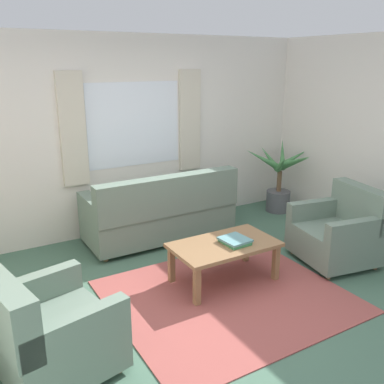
{
  "coord_description": "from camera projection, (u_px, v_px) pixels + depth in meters",
  "views": [
    {
      "loc": [
        -2.21,
        -3.06,
        2.25
      ],
      "look_at": [
        0.0,
        0.7,
        0.91
      ],
      "focal_mm": 39.8,
      "sensor_mm": 36.0,
      "label": 1
    }
  ],
  "objects": [
    {
      "name": "ground_plane",
      "position": [
        227.0,
        297.0,
        4.25
      ],
      "size": [
        6.24,
        6.24,
        0.0
      ],
      "primitive_type": "plane",
      "color": "#476B56"
    },
    {
      "name": "wall_back",
      "position": [
        133.0,
        135.0,
        5.73
      ],
      "size": [
        5.32,
        0.12,
        2.6
      ],
      "primitive_type": "cube",
      "color": "silver",
      "rests_on": "ground_plane"
    },
    {
      "name": "window_with_curtains",
      "position": [
        135.0,
        125.0,
        5.62
      ],
      "size": [
        1.98,
        0.07,
        1.4
      ],
      "color": "white"
    },
    {
      "name": "area_rug",
      "position": [
        227.0,
        296.0,
        4.25
      ],
      "size": [
        2.22,
        1.98,
        0.01
      ],
      "primitive_type": "cube",
      "color": "#9E4C47",
      "rests_on": "ground_plane"
    },
    {
      "name": "couch",
      "position": [
        161.0,
        213.0,
        5.51
      ],
      "size": [
        1.9,
        0.82,
        0.92
      ],
      "rotation": [
        0.0,
        0.0,
        3.14
      ],
      "color": "slate",
      "rests_on": "ground_plane"
    },
    {
      "name": "armchair_left",
      "position": [
        47.0,
        332.0,
        3.12
      ],
      "size": [
        0.98,
        0.99,
        0.88
      ],
      "rotation": [
        0.0,
        0.0,
        1.78
      ],
      "color": "slate",
      "rests_on": "ground_plane"
    },
    {
      "name": "armchair_right",
      "position": [
        340.0,
        232.0,
        4.93
      ],
      "size": [
        0.95,
        0.97,
        0.88
      ],
      "rotation": [
        0.0,
        0.0,
        -1.74
      ],
      "color": "slate",
      "rests_on": "ground_plane"
    },
    {
      "name": "coffee_table",
      "position": [
        224.0,
        248.0,
        4.44
      ],
      "size": [
        1.1,
        0.64,
        0.44
      ],
      "color": "olive",
      "rests_on": "ground_plane"
    },
    {
      "name": "book_stack_on_table",
      "position": [
        235.0,
        241.0,
        4.42
      ],
      "size": [
        0.29,
        0.3,
        0.05
      ],
      "color": "#387F4C",
      "rests_on": "coffee_table"
    },
    {
      "name": "potted_plant",
      "position": [
        280.0,
        181.0,
        6.55
      ],
      "size": [
        0.99,
        1.09,
        1.08
      ],
      "color": "#56565B",
      "rests_on": "ground_plane"
    }
  ]
}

